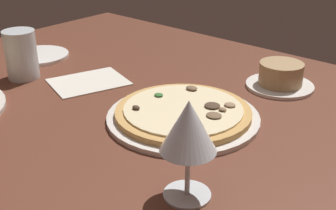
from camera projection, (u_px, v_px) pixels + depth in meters
dining_table at (153, 126)px, 92.04cm from camera, size 150.00×110.00×4.00cm
pizza_main at (183, 114)px, 89.92cm from camera, size 30.63×30.63×3.36cm
ramekin_on_saucer at (281, 77)px, 104.60cm from camera, size 15.73×15.73×5.99cm
wine_glass_far at (188, 130)px, 62.74cm from camera, size 8.27×8.27×15.66cm
water_glass at (22, 57)px, 109.14cm from camera, size 7.70×7.70×11.86cm
side_plate at (39, 56)px, 125.25cm from camera, size 16.53×16.53×0.90cm
paper_menu at (89, 82)px, 108.19cm from camera, size 18.30×20.70×0.30cm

